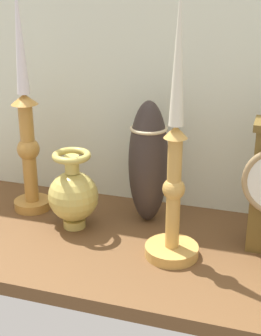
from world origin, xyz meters
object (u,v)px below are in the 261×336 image
at_px(brass_vase_bulbous, 73,194).
at_px(tall_ceramic_vase, 148,162).
at_px(candlestick_tall_left, 27,131).
at_px(candlestick_tall_center, 174,176).

height_order(brass_vase_bulbous, tall_ceramic_vase, tall_ceramic_vase).
xyz_separation_m(candlestick_tall_left, tall_ceramic_vase, (0.24, 0.02, -0.04)).
height_order(candlestick_tall_left, tall_ceramic_vase, candlestick_tall_left).
bearing_deg(tall_ceramic_vase, brass_vase_bulbous, -150.66).
bearing_deg(brass_vase_bulbous, candlestick_tall_left, 157.38).
distance_m(candlestick_tall_left, candlestick_tall_center, 0.32).
bearing_deg(candlestick_tall_center, tall_ceramic_vase, 123.00).
bearing_deg(brass_vase_bulbous, tall_ceramic_vase, 29.34).
relative_size(candlestick_tall_left, candlestick_tall_center, 1.02).
distance_m(candlestick_tall_center, tall_ceramic_vase, 0.14).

